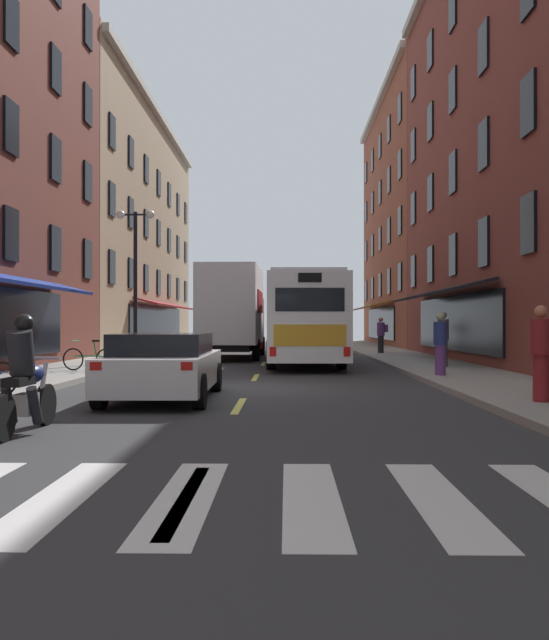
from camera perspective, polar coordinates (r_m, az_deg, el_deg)
The scene contains 16 objects.
ground_plane at distance 15.87m, azimuth -2.16°, elevation -6.02°, with size 34.80×80.00×0.10m, color #333335.
lane_centre_dashes at distance 15.62m, azimuth -2.21°, elevation -5.91°, with size 0.14×73.90×0.01m.
crosswalk_near at distance 6.03m, azimuth -7.66°, elevation -14.92°, with size 7.10×2.80×0.01m.
sidewalk_left at distance 17.23m, azimuth -22.24°, elevation -5.14°, with size 3.00×80.00×0.14m, color gray.
sidewalk_right at distance 16.61m, azimuth 18.70°, elevation -5.33°, with size 3.00×80.00×0.14m, color gray.
transit_bus at distance 25.14m, azimuth 2.44°, elevation 0.09°, with size 2.76×11.13×3.25m.
box_truck at distance 29.00m, azimuth -3.56°, elevation 0.67°, with size 2.56×7.74×3.90m.
sedan_near at distance 39.91m, azimuth -2.30°, elevation -1.50°, with size 1.98×4.76×1.39m.
sedan_mid at distance 13.50m, azimuth -9.49°, elevation -3.86°, with size 2.06×4.60×1.33m.
motorcycle_rider at distance 9.85m, azimuth -20.75°, elevation -5.05°, with size 0.62×2.07×1.66m.
bicycle_mid at distance 20.31m, azimuth -15.63°, elevation -3.20°, with size 1.70×0.48×0.91m.
pedestrian_near at distance 31.76m, azimuth 9.18°, elevation -1.20°, with size 0.52×0.39×1.70m.
pedestrian_mid at distance 12.66m, azimuth 21.98°, elevation -2.58°, with size 0.36×0.36×1.71m.
pedestrian_far at distance 18.37m, azimuth 14.10°, elevation -1.95°, with size 0.36×0.36×1.68m.
pedestrian_rear at distance 22.23m, azimuth 14.34°, elevation -1.51°, with size 0.36×0.36×1.78m.
street_lamp_twin at distance 24.89m, azimuth -11.90°, elevation 3.57°, with size 1.42×0.32×5.56m.
Camera 1 is at (0.88, -15.77, 1.52)m, focal length 37.14 mm.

